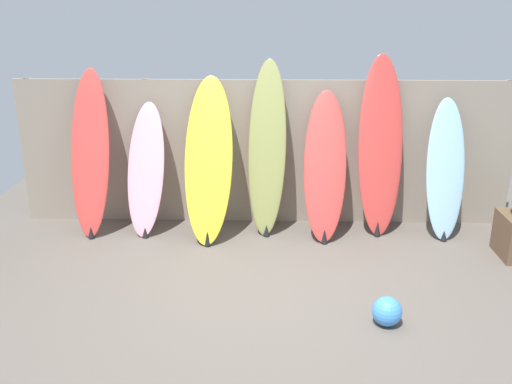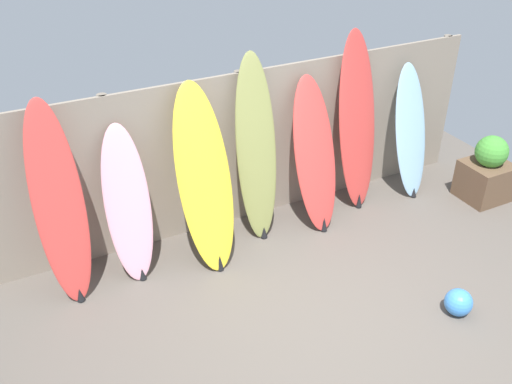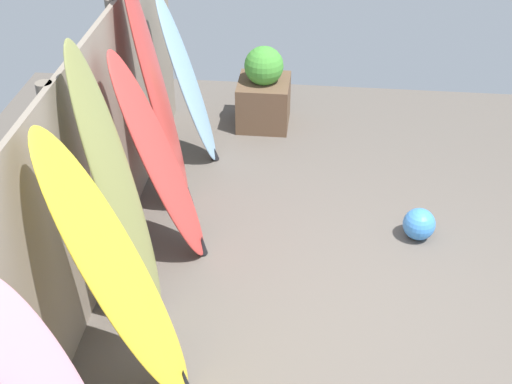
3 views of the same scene
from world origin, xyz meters
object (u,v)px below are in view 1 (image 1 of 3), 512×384
surfboard_yellow_2 (209,161)px  surfboard_red_5 (380,148)px  surfboard_skyblue_6 (445,170)px  surfboard_olive_3 (267,150)px  beach_ball (387,311)px  surfboard_pink_1 (146,170)px  surfboard_red_4 (325,167)px  surfboard_red_0 (90,155)px

surfboard_yellow_2 → surfboard_red_5: surfboard_red_5 is taller
surfboard_red_5 → surfboard_skyblue_6: surfboard_red_5 is taller
surfboard_olive_3 → beach_ball: surfboard_olive_3 is taller
surfboard_pink_1 → surfboard_yellow_2: 0.80m
surfboard_red_5 → surfboard_red_4: bearing=-167.5°
surfboard_red_0 → surfboard_skyblue_6: surfboard_red_0 is taller
surfboard_yellow_2 → surfboard_red_5: bearing=5.9°
surfboard_pink_1 → surfboard_skyblue_6: bearing=-0.3°
surfboard_pink_1 → surfboard_skyblue_6: (3.54, -0.02, 0.04)m
surfboard_olive_3 → surfboard_red_4: (0.68, -0.11, -0.17)m
surfboard_red_0 → surfboard_skyblue_6: (4.18, 0.03, -0.16)m
surfboard_skyblue_6 → surfboard_yellow_2: bearing=-177.5°
surfboard_red_0 → surfboard_red_4: size_ratio=1.14×
surfboard_red_0 → surfboard_pink_1: (0.64, 0.04, -0.20)m
beach_ball → surfboard_red_5: bearing=83.2°
surfboard_red_0 → beach_ball: 3.85m
surfboard_red_4 → beach_ball: surfboard_red_4 is taller
surfboard_yellow_2 → beach_ball: (1.75, -1.93, -0.80)m
surfboard_olive_3 → surfboard_red_5: bearing=1.5°
surfboard_yellow_2 → beach_ball: 2.73m
surfboard_yellow_2 → surfboard_skyblue_6: (2.77, 0.12, -0.12)m
surfboard_red_0 → surfboard_skyblue_6: size_ratio=1.20×
surfboard_red_0 → beach_ball: surfboard_red_0 is taller
surfboard_red_0 → surfboard_yellow_2: bearing=-3.9°
surfboard_red_4 → surfboard_red_0: bearing=179.3°
surfboard_red_0 → beach_ball: bearing=-32.7°
surfboard_red_5 → surfboard_skyblue_6: size_ratio=1.30×
surfboard_red_0 → surfboard_pink_1: 0.67m
surfboard_olive_3 → surfboard_red_5: (1.33, 0.03, 0.03)m
surfboard_yellow_2 → surfboard_red_5: (2.01, 0.21, 0.12)m
surfboard_pink_1 → surfboard_skyblue_6: size_ratio=0.95×
surfboard_red_0 → surfboard_olive_3: surfboard_olive_3 is taller
beach_ball → surfboard_pink_1: bearing=140.6°
surfboard_pink_1 → beach_ball: surfboard_pink_1 is taller
surfboard_red_0 → surfboard_red_5: (3.42, 0.11, 0.08)m
beach_ball → surfboard_red_0: bearing=147.3°
surfboard_yellow_2 → surfboard_pink_1: bearing=169.8°
surfboard_yellow_2 → surfboard_red_4: size_ratio=1.09×
surfboard_red_5 → surfboard_pink_1: bearing=-178.6°
surfboard_skyblue_6 → surfboard_red_4: bearing=-177.6°
surfboard_yellow_2 → beach_ball: bearing=-47.8°
surfboard_red_5 → surfboard_olive_3: bearing=-178.5°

